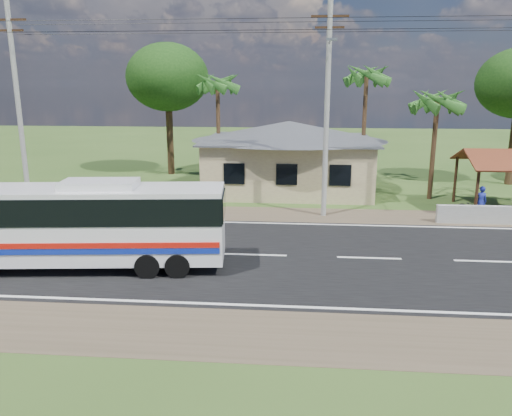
% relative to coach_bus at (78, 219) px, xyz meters
% --- Properties ---
extents(ground, '(120.00, 120.00, 0.00)m').
position_rel_coach_bus_xyz_m(ground, '(6.34, 1.97, -1.90)').
color(ground, '#2D4A1A').
rests_on(ground, ground).
extents(road, '(120.00, 16.00, 0.03)m').
position_rel_coach_bus_xyz_m(road, '(6.34, 1.97, -1.89)').
color(road, black).
rests_on(road, ground).
extents(house, '(12.40, 10.00, 5.00)m').
position_rel_coach_bus_xyz_m(house, '(7.34, 14.97, 0.74)').
color(house, tan).
rests_on(house, ground).
extents(concrete_barrier, '(7.00, 0.30, 0.90)m').
position_rel_coach_bus_xyz_m(concrete_barrier, '(18.34, 7.57, -1.45)').
color(concrete_barrier, '#9E9E99').
rests_on(concrete_barrier, ground).
extents(utility_poles, '(32.80, 2.22, 11.00)m').
position_rel_coach_bus_xyz_m(utility_poles, '(9.01, 8.46, 3.87)').
color(utility_poles, '#9E9E99').
rests_on(utility_poles, ground).
extents(palm_near, '(2.80, 2.80, 6.70)m').
position_rel_coach_bus_xyz_m(palm_near, '(15.84, 12.97, 3.81)').
color(palm_near, '#47301E').
rests_on(palm_near, ground).
extents(palm_mid, '(2.80, 2.80, 8.20)m').
position_rel_coach_bus_xyz_m(palm_mid, '(12.34, 17.47, 5.26)').
color(palm_mid, '#47301E').
rests_on(palm_mid, ground).
extents(palm_far, '(2.80, 2.80, 7.70)m').
position_rel_coach_bus_xyz_m(palm_far, '(2.34, 17.97, 4.78)').
color(palm_far, '#47301E').
rests_on(palm_far, ground).
extents(tree_behind_house, '(6.00, 6.00, 9.61)m').
position_rel_coach_bus_xyz_m(tree_behind_house, '(-1.66, 19.97, 5.22)').
color(tree_behind_house, '#47301E').
rests_on(tree_behind_house, ground).
extents(coach_bus, '(10.87, 3.38, 3.32)m').
position_rel_coach_bus_xyz_m(coach_bus, '(0.00, 0.00, 0.00)').
color(coach_bus, silver).
rests_on(coach_bus, ground).
extents(motorcycle, '(1.64, 1.05, 0.81)m').
position_rel_coach_bus_xyz_m(motorcycle, '(17.19, 9.45, -1.49)').
color(motorcycle, black).
rests_on(motorcycle, ground).
extents(person, '(0.62, 0.42, 1.65)m').
position_rel_coach_bus_xyz_m(person, '(17.30, 8.75, -1.07)').
color(person, navy).
rests_on(person, ground).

